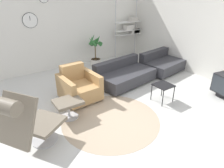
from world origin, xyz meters
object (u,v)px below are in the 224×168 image
Objects in this scene: armchair_red at (79,88)px; couch_second at (161,64)px; side_table at (163,87)px; lounge_chair at (23,118)px; shelf_unit at (131,28)px; potted_plant at (96,52)px; ottoman at (68,104)px; couch_low at (124,75)px.

armchair_red is 2.95m from couch_second.
armchair_red is at bearing 143.49° from side_table.
lounge_chair is at bearing -179.61° from side_table.
side_table is 3.55m from shelf_unit.
side_table is at bearing -88.31° from potted_plant.
potted_plant is 1.74m from shelf_unit.
armchair_red is 0.43× the size of shelf_unit.
couch_low reaches higher than ottoman.
potted_plant is (1.97, 2.35, 0.16)m from ottoman.
ottoman is at bearing 12.02° from couch_low.
lounge_chair is at bearing -134.17° from potted_plant.
shelf_unit reaches higher than ottoman.
armchair_red is (1.41, 1.17, -0.39)m from lounge_chair.
potted_plant is 0.53× the size of shelf_unit.
lounge_chair is 1.34× the size of armchair_red.
side_table is (2.05, -0.59, 0.07)m from ottoman.
potted_plant reaches higher than ottoman.
couch_low is 1.31m from side_table.
ottoman is 3.52m from couch_second.
side_table is 0.21× the size of shelf_unit.
shelf_unit is at bearing 6.43° from potted_plant.
couch_low is 1.51m from couch_second.
armchair_red is at bearing 95.98° from lounge_chair.
lounge_chair reaches higher than ottoman.
couch_low is 4.07× the size of side_table.
ottoman is at bearing -129.91° from potted_plant.
armchair_red is 0.82× the size of potted_plant.
side_table reaches higher than ottoman.
couch_second reaches higher than ottoman.
ottoman is 0.50× the size of potted_plant.
armchair_red is at bearing -129.37° from potted_plant.
armchair_red reaches higher than couch_second.
lounge_chair is 1.10× the size of potted_plant.
ottoman is 4.47m from shelf_unit.
lounge_chair is at bearing 36.55° from armchair_red.
lounge_chair reaches higher than couch_low.
couch_second is 1.97m from shelf_unit.
couch_second is at bearing -47.31° from potted_plant.
ottoman is at bearing 4.26° from couch_second.
ottoman is at bearing -144.79° from shelf_unit.
couch_second is at bearing 44.22° from side_table.
armchair_red is at bearing -147.48° from shelf_unit.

